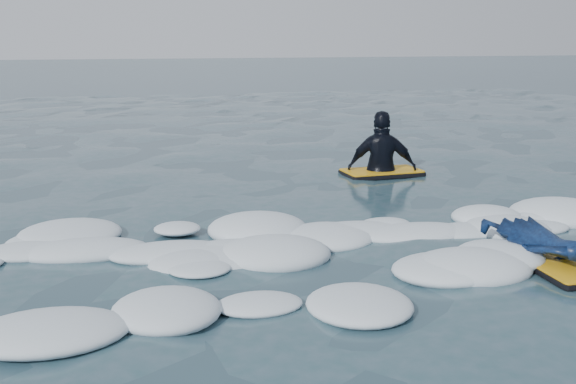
# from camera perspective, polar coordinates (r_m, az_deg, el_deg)

# --- Properties ---
(ground) EXTENTS (120.00, 120.00, 0.00)m
(ground) POSITION_cam_1_polar(r_m,az_deg,el_deg) (6.33, -2.98, -8.22)
(ground) COLOR #162936
(ground) RESTS_ON ground
(foam_band) EXTENTS (12.00, 3.10, 0.30)m
(foam_band) POSITION_cam_1_polar(r_m,az_deg,el_deg) (7.29, -4.48, -5.41)
(foam_band) COLOR white
(foam_band) RESTS_ON ground
(prone_woman_unit) EXTENTS (0.85, 1.60, 0.39)m
(prone_woman_unit) POSITION_cam_1_polar(r_m,az_deg,el_deg) (7.51, 19.92, -3.99)
(prone_woman_unit) COLOR black
(prone_woman_unit) RESTS_ON ground
(waiting_rider_unit) EXTENTS (1.31, 0.79, 1.89)m
(waiting_rider_unit) POSITION_cam_1_polar(r_m,az_deg,el_deg) (11.62, 7.42, 1.73)
(waiting_rider_unit) COLOR black
(waiting_rider_unit) RESTS_ON ground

